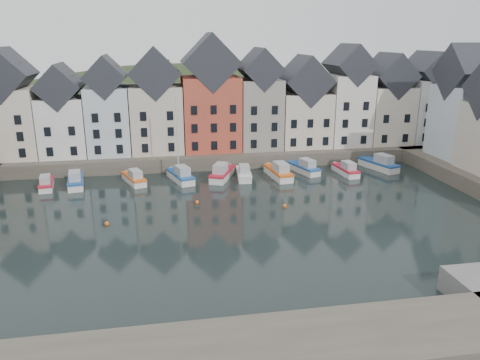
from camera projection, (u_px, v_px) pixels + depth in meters
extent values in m
plane|color=black|center=(242.00, 227.00, 48.99)|extent=(260.00, 260.00, 0.00)
cube|color=#4D473B|center=(210.00, 152.00, 76.94)|extent=(90.00, 16.00, 2.00)
ellipsoid|color=#202E17|center=(199.00, 206.00, 106.99)|extent=(153.60, 70.40, 64.00)
sphere|color=#1D3316|center=(127.00, 92.00, 92.09)|extent=(5.77, 5.77, 5.77)
sphere|color=#1D3316|center=(301.00, 87.00, 107.93)|extent=(5.27, 5.27, 5.27)
sphere|color=#1D3316|center=(340.00, 90.00, 102.99)|extent=(5.07, 5.07, 5.07)
sphere|color=#1D3316|center=(262.00, 91.00, 101.03)|extent=(5.01, 5.01, 5.01)
sphere|color=#1D3316|center=(8.00, 102.00, 94.12)|extent=(3.94, 3.94, 3.94)
sphere|color=#1D3316|center=(316.00, 87.00, 108.06)|extent=(5.21, 5.21, 5.21)
sphere|color=#1D3316|center=(203.00, 88.00, 102.10)|extent=(5.45, 5.45, 5.45)
sphere|color=#1D3316|center=(377.00, 96.00, 98.63)|extent=(4.49, 4.49, 4.49)
cube|color=beige|center=(12.00, 123.00, 68.46)|extent=(7.67, 8.00, 10.07)
cube|color=black|center=(5.00, 74.00, 66.43)|extent=(7.67, 8.16, 7.67)
cube|color=white|center=(65.00, 126.00, 69.88)|extent=(6.56, 8.00, 8.61)
cube|color=black|center=(60.00, 86.00, 68.14)|extent=(6.56, 8.16, 6.56)
cube|color=silver|center=(109.00, 120.00, 70.75)|extent=(6.20, 8.00, 10.02)
cube|color=black|center=(106.00, 76.00, 68.84)|extent=(6.20, 8.16, 6.20)
cube|color=beige|center=(157.00, 119.00, 71.92)|extent=(7.70, 8.00, 10.08)
cube|color=black|center=(155.00, 73.00, 69.89)|extent=(7.70, 8.16, 7.70)
cube|color=#B64734|center=(211.00, 113.00, 73.13)|extent=(8.69, 8.00, 11.28)
cube|color=black|center=(210.00, 62.00, 70.84)|extent=(8.69, 8.16, 8.69)
cube|color=gray|center=(259.00, 114.00, 74.48)|extent=(6.43, 8.00, 10.78)
cube|color=black|center=(259.00, 69.00, 72.43)|extent=(6.43, 8.16, 6.43)
cube|color=beige|center=(303.00, 119.00, 76.01)|extent=(7.88, 8.00, 8.56)
cube|color=black|center=(304.00, 80.00, 74.19)|extent=(7.88, 8.16, 7.88)
cube|color=silver|center=(346.00, 110.00, 76.83)|extent=(6.50, 8.00, 11.27)
cube|color=black|center=(349.00, 64.00, 74.71)|extent=(6.50, 8.16, 6.50)
cube|color=beige|center=(385.00, 114.00, 78.28)|extent=(7.23, 8.00, 9.32)
cube|color=black|center=(389.00, 75.00, 76.39)|extent=(7.23, 8.16, 7.23)
cube|color=white|center=(423.00, 110.00, 79.27)|extent=(6.18, 8.00, 10.32)
cube|color=black|center=(428.00, 70.00, 77.31)|extent=(6.18, 8.16, 6.18)
cube|color=silver|center=(465.00, 122.00, 68.16)|extent=(7.47, 8.00, 10.38)
cube|color=black|center=(472.00, 72.00, 66.06)|extent=(7.62, 8.00, 8.00)
sphere|color=#DF5B1A|center=(197.00, 202.00, 55.81)|extent=(0.50, 0.50, 0.50)
sphere|color=#DF5B1A|center=(285.00, 206.00, 54.64)|extent=(0.50, 0.50, 0.50)
sphere|color=#DF5B1A|center=(107.00, 224.00, 49.45)|extent=(0.50, 0.50, 0.50)
cube|color=silver|center=(47.00, 186.00, 61.63)|extent=(2.35, 5.50, 0.98)
cube|color=#B61A2E|center=(46.00, 182.00, 61.47)|extent=(2.45, 5.62, 0.22)
cube|color=#A1A5A9|center=(45.00, 180.00, 60.59)|extent=(1.54, 2.29, 1.07)
cube|color=silver|center=(76.00, 183.00, 62.51)|extent=(2.71, 6.43, 1.14)
cube|color=#204E95|center=(75.00, 179.00, 62.33)|extent=(2.83, 6.56, 0.26)
cube|color=#A1A5A9|center=(75.00, 176.00, 61.30)|extent=(1.78, 2.67, 1.25)
cube|color=silver|center=(134.00, 180.00, 63.75)|extent=(3.57, 5.92, 1.04)
cube|color=#DF5B1A|center=(134.00, 176.00, 63.58)|extent=(3.70, 6.06, 0.24)
cube|color=#A1A5A9|center=(135.00, 174.00, 62.71)|extent=(2.03, 2.59, 1.14)
cube|color=silver|center=(180.00, 178.00, 64.70)|extent=(3.68, 6.65, 1.17)
cube|color=#204E95|center=(180.00, 174.00, 64.52)|extent=(3.82, 6.81, 0.27)
cube|color=#A1A5A9|center=(182.00, 171.00, 63.52)|extent=(2.16, 2.87, 1.27)
cylinder|color=silver|center=(177.00, 135.00, 63.49)|extent=(0.15, 0.15, 11.69)
cube|color=silver|center=(222.00, 176.00, 65.78)|extent=(4.45, 6.88, 1.22)
cube|color=#B61A2E|center=(222.00, 171.00, 65.59)|extent=(4.60, 7.05, 0.28)
cube|color=#A1A5A9|center=(220.00, 168.00, 64.47)|extent=(2.47, 3.05, 1.33)
cube|color=silver|center=(244.00, 176.00, 65.98)|extent=(2.34, 5.99, 1.07)
cube|color=silver|center=(244.00, 172.00, 65.80)|extent=(2.45, 6.11, 0.24)
cube|color=#A1A5A9|center=(244.00, 169.00, 64.80)|extent=(1.59, 2.46, 1.17)
cube|color=silver|center=(278.00, 175.00, 66.27)|extent=(2.77, 6.88, 1.23)
cube|color=#DF5B1A|center=(278.00, 170.00, 66.07)|extent=(2.90, 7.02, 0.28)
cube|color=#A1A5A9|center=(281.00, 167.00, 64.96)|extent=(1.86, 2.84, 1.34)
cube|color=silver|center=(303.00, 170.00, 68.78)|extent=(3.57, 6.35, 1.12)
cube|color=#204E95|center=(303.00, 166.00, 68.60)|extent=(3.71, 6.50, 0.25)
cube|color=#A1A5A9|center=(307.00, 163.00, 67.65)|extent=(2.09, 2.75, 1.22)
cube|color=silver|center=(345.00, 172.00, 67.87)|extent=(2.20, 5.82, 1.04)
cube|color=#B61A2E|center=(346.00, 168.00, 67.71)|extent=(2.30, 5.95, 0.24)
cube|color=#A1A5A9|center=(349.00, 166.00, 66.75)|extent=(1.52, 2.39, 1.14)
cube|color=silver|center=(378.00, 166.00, 70.49)|extent=(4.01, 7.07, 1.24)
cube|color=#204E95|center=(379.00, 162.00, 70.30)|extent=(4.15, 7.23, 0.28)
cube|color=#A1A5A9|center=(384.00, 159.00, 69.24)|extent=(2.33, 3.06, 1.35)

